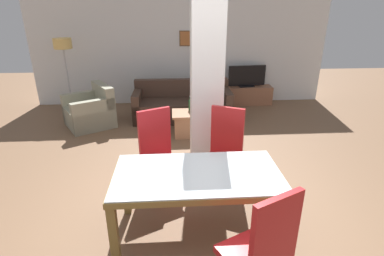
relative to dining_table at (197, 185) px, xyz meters
name	(u,v)px	position (x,y,z in m)	size (l,w,h in m)	color
ground_plane	(197,232)	(0.00, 0.00, -0.60)	(18.00, 18.00, 0.00)	brown
back_wall	(181,49)	(0.00, 4.91, 0.75)	(7.20, 0.09, 2.70)	silver
divider_pillar	(207,80)	(0.25, 1.51, 0.75)	(0.45, 0.38, 2.70)	silver
dining_table	(197,185)	(0.00, 0.00, 0.00)	(1.71, 0.91, 0.76)	brown
dining_chair_far_right	(224,149)	(0.43, 0.87, -0.03)	(0.62, 0.62, 1.12)	#AF1F20
dining_chair_near_right	(262,249)	(0.43, -0.87, -0.03)	(0.61, 0.61, 1.12)	#B31D20
dining_chair_far_left	(159,152)	(-0.43, 0.85, -0.03)	(0.62, 0.62, 1.12)	red
sofa	(182,106)	(-0.02, 3.69, -0.32)	(2.10, 0.88, 0.81)	#412D23
armchair	(91,112)	(-1.92, 3.36, -0.31)	(1.18, 1.20, 0.83)	gray
coffee_table	(188,123)	(0.05, 2.72, -0.37)	(0.60, 0.54, 0.45)	#9C6948
bottle	(190,105)	(0.10, 2.86, -0.04)	(0.07, 0.07, 0.28)	#194C23
tv_stand	(246,95)	(1.62, 4.63, -0.38)	(1.29, 0.40, 0.45)	#9D6346
tv_screen	(247,76)	(1.62, 4.63, 0.10)	(0.94, 0.24, 0.53)	black
floor_lamp	(64,50)	(-2.57, 4.20, 0.83)	(0.38, 0.38, 1.69)	#B7B7BC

